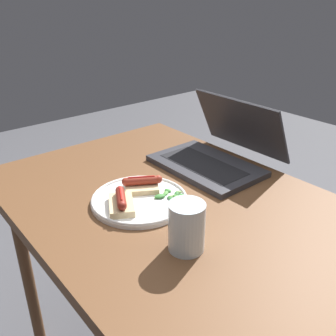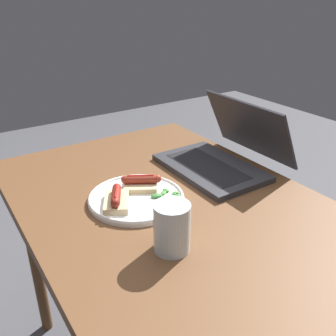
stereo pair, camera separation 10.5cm
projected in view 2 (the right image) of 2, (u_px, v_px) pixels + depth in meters
desk at (180, 229)px, 1.00m from camera, size 1.15×0.74×0.72m
laptop at (222, 156)px, 1.18m from camera, size 0.34×0.31×0.21m
plate at (136, 198)px, 1.00m from camera, size 0.26×0.26×0.02m
sausage_toast_left at (141, 183)px, 1.04m from camera, size 0.11×0.12×0.04m
sausage_toast_middle at (116, 199)px, 0.96m from camera, size 0.12×0.10×0.04m
salad_pile at (167, 195)px, 1.00m from camera, size 0.07×0.08×0.01m
drinking_glass at (172, 228)px, 0.79m from camera, size 0.08×0.08×0.11m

